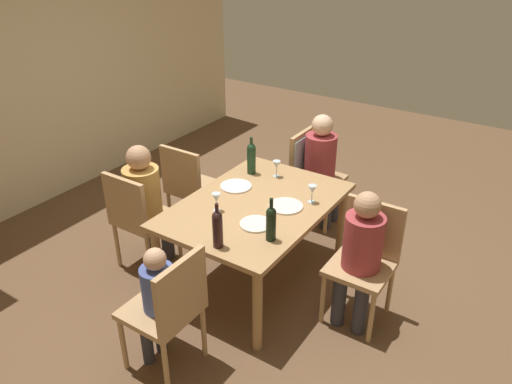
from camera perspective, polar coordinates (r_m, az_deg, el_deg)
ground_plane at (r=4.36m, az=0.00°, el=-9.62°), size 10.00×10.00×0.00m
rear_room_partition at (r=5.60m, az=-24.63°, el=12.02°), size 6.40×0.12×2.70m
dining_table at (r=4.00m, az=0.00°, el=-2.32°), size 1.51×1.06×0.73m
chair_near at (r=3.78m, az=12.43°, el=-6.94°), size 0.44×0.44×0.92m
chair_far_left at (r=4.29m, az=-13.41°, el=-2.55°), size 0.44×0.44×0.92m
chair_right_end at (r=4.95m, az=6.01°, el=3.18°), size 0.44×0.46×0.92m
chair_left_end at (r=3.29m, az=-9.82°, el=-12.73°), size 0.44×0.44×0.92m
chair_far_right at (r=4.71m, az=-7.59°, el=0.93°), size 0.44×0.44×0.92m
person_woman_host at (r=3.64m, az=11.91°, el=-6.53°), size 0.33×0.28×1.08m
person_man_bearded at (r=4.30m, az=-12.52°, el=-0.56°), size 0.35×0.30×1.13m
person_man_guest at (r=4.86m, az=7.61°, el=3.39°), size 0.30×0.35×1.13m
person_child_small at (r=3.34m, az=-11.31°, el=-11.64°), size 0.22×0.25×0.94m
wine_bottle_tall_green at (r=4.38m, az=-0.53°, el=3.98°), size 0.08×0.08×0.34m
wine_bottle_dark_red at (r=3.37m, az=-4.42°, el=-4.12°), size 0.07×0.07×0.33m
wine_bottle_short_olive at (r=3.44m, az=1.73°, el=-3.50°), size 0.07×0.07×0.33m
wine_glass_near_left at (r=4.34m, az=2.38°, el=3.06°), size 0.07×0.07×0.15m
wine_glass_centre at (r=3.94m, az=6.45°, el=0.20°), size 0.07×0.07×0.15m
wine_glass_near_right at (r=3.81m, az=-4.57°, el=-0.73°), size 0.07×0.07×0.15m
dinner_plate_host at (r=3.67m, az=-0.01°, el=-3.68°), size 0.24×0.24×0.01m
dinner_plate_guest_left at (r=3.91m, az=3.44°, el=-1.62°), size 0.27×0.27×0.01m
dinner_plate_guest_right at (r=4.20m, az=-2.30°, el=0.67°), size 0.26×0.26×0.01m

